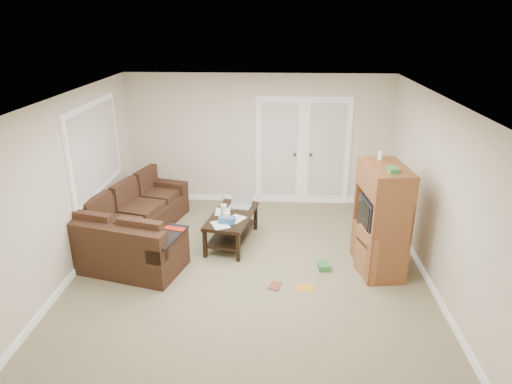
# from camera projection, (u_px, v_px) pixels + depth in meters

# --- Properties ---
(floor) EXTENTS (5.50, 5.50, 0.00)m
(floor) POSITION_uv_depth(u_px,v_px,m) (249.00, 272.00, 6.59)
(floor) COLOR gray
(floor) RESTS_ON ground
(ceiling) EXTENTS (5.00, 5.50, 0.02)m
(ceiling) POSITION_uv_depth(u_px,v_px,m) (248.00, 99.00, 5.69)
(ceiling) COLOR white
(ceiling) RESTS_ON wall_back
(wall_left) EXTENTS (0.02, 5.50, 2.50)m
(wall_left) POSITION_uv_depth(u_px,v_px,m) (68.00, 189.00, 6.26)
(wall_left) COLOR silver
(wall_left) RESTS_ON floor
(wall_right) EXTENTS (0.02, 5.50, 2.50)m
(wall_right) POSITION_uv_depth(u_px,v_px,m) (438.00, 195.00, 6.02)
(wall_right) COLOR silver
(wall_right) RESTS_ON floor
(wall_back) EXTENTS (5.00, 0.02, 2.50)m
(wall_back) POSITION_uv_depth(u_px,v_px,m) (258.00, 140.00, 8.70)
(wall_back) COLOR silver
(wall_back) RESTS_ON floor
(wall_front) EXTENTS (5.00, 0.02, 2.50)m
(wall_front) POSITION_uv_depth(u_px,v_px,m) (226.00, 318.00, 3.58)
(wall_front) COLOR silver
(wall_front) RESTS_ON floor
(baseboards) EXTENTS (5.00, 5.50, 0.10)m
(baseboards) POSITION_uv_depth(u_px,v_px,m) (249.00, 269.00, 6.58)
(baseboards) COLOR white
(baseboards) RESTS_ON floor
(french_doors) EXTENTS (1.80, 0.05, 2.13)m
(french_doors) POSITION_uv_depth(u_px,v_px,m) (303.00, 152.00, 8.71)
(french_doors) COLOR white
(french_doors) RESTS_ON floor
(window_left) EXTENTS (0.05, 1.92, 1.42)m
(window_left) POSITION_uv_depth(u_px,v_px,m) (95.00, 148.00, 7.08)
(window_left) COLOR white
(window_left) RESTS_ON wall_left
(sectional_sofa) EXTENTS (1.88, 2.93, 0.80)m
(sectional_sofa) POSITION_uv_depth(u_px,v_px,m) (132.00, 229.00, 7.23)
(sectional_sofa) COLOR #3B2416
(sectional_sofa) RESTS_ON floor
(coffee_table) EXTENTS (0.82, 1.32, 0.84)m
(coffee_table) POSITION_uv_depth(u_px,v_px,m) (232.00, 227.00, 7.39)
(coffee_table) COLOR black
(coffee_table) RESTS_ON floor
(tv_armoire) EXTENTS (0.64, 1.03, 1.69)m
(tv_armoire) POSITION_uv_depth(u_px,v_px,m) (381.00, 218.00, 6.43)
(tv_armoire) COLOR brown
(tv_armoire) RESTS_ON floor
(side_cabinet) EXTENTS (0.67, 0.67, 1.15)m
(side_cabinet) POSITION_uv_depth(u_px,v_px,m) (382.00, 249.00, 6.40)
(side_cabinet) COLOR #9C6239
(side_cabinet) RESTS_ON floor
(space_heater) EXTENTS (0.13, 0.11, 0.29)m
(space_heater) POSITION_uv_depth(u_px,v_px,m) (363.00, 202.00, 8.73)
(space_heater) COLOR white
(space_heater) RESTS_ON floor
(floor_magazine) EXTENTS (0.26, 0.21, 0.01)m
(floor_magazine) POSITION_uv_depth(u_px,v_px,m) (305.00, 288.00, 6.22)
(floor_magazine) COLOR gold
(floor_magazine) RESTS_ON floor
(floor_greenbox) EXTENTS (0.18, 0.23, 0.09)m
(floor_greenbox) POSITION_uv_depth(u_px,v_px,m) (324.00, 266.00, 6.68)
(floor_greenbox) COLOR #3B813A
(floor_greenbox) RESTS_ON floor
(floor_book) EXTENTS (0.21, 0.24, 0.02)m
(floor_book) POSITION_uv_depth(u_px,v_px,m) (269.00, 285.00, 6.27)
(floor_book) COLOR brown
(floor_book) RESTS_ON floor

